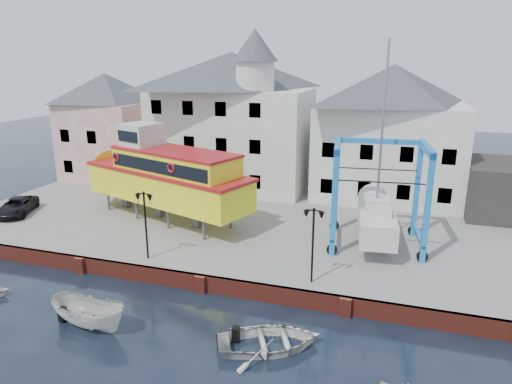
% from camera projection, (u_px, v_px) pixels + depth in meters
% --- Properties ---
extents(ground, '(140.00, 140.00, 0.00)m').
position_uv_depth(ground, '(201.00, 292.00, 25.57)').
color(ground, black).
rests_on(ground, ground).
extents(hardstanding, '(44.00, 22.00, 1.00)m').
position_uv_depth(hardstanding, '(259.00, 220.00, 35.49)').
color(hardstanding, slate).
rests_on(hardstanding, ground).
extents(quay_wall, '(44.00, 0.47, 1.00)m').
position_uv_depth(quay_wall, '(202.00, 283.00, 25.53)').
color(quay_wall, maroon).
rests_on(quay_wall, ground).
extents(building_pink, '(8.00, 7.00, 10.30)m').
position_uv_depth(building_pink, '(109.00, 126.00, 45.59)').
color(building_pink, tan).
rests_on(building_pink, hardstanding).
extents(building_white_main, '(14.00, 8.30, 14.00)m').
position_uv_depth(building_white_main, '(233.00, 119.00, 41.78)').
color(building_white_main, beige).
rests_on(building_white_main, hardstanding).
extents(building_white_right, '(12.00, 8.00, 11.20)m').
position_uv_depth(building_white_right, '(389.00, 133.00, 38.48)').
color(building_white_right, beige).
rests_on(building_white_right, hardstanding).
extents(lamp_post_left, '(1.12, 0.32, 4.20)m').
position_uv_depth(lamp_post_left, '(145.00, 208.00, 26.68)').
color(lamp_post_left, black).
rests_on(lamp_post_left, hardstanding).
extents(lamp_post_right, '(1.12, 0.32, 4.20)m').
position_uv_depth(lamp_post_right, '(313.00, 226.00, 23.75)').
color(lamp_post_right, black).
rests_on(lamp_post_right, hardstanding).
extents(tour_boat, '(16.43, 8.87, 7.00)m').
position_uv_depth(tour_boat, '(158.00, 175.00, 33.97)').
color(tour_boat, '#59595E').
rests_on(tour_boat, hardstanding).
extents(travel_lift, '(6.42, 8.62, 12.74)m').
position_uv_depth(travel_lift, '(376.00, 210.00, 29.74)').
color(travel_lift, '#1072BB').
rests_on(travel_lift, hardstanding).
extents(van, '(3.68, 4.96, 1.25)m').
position_uv_depth(van, '(17.00, 206.00, 35.32)').
color(van, black).
rests_on(van, hardstanding).
extents(motorboat_a, '(4.54, 2.23, 1.68)m').
position_uv_depth(motorboat_a, '(91.00, 327.00, 22.23)').
color(motorboat_a, silver).
rests_on(motorboat_a, ground).
extents(motorboat_b, '(5.69, 5.07, 0.97)m').
position_uv_depth(motorboat_b, '(269.00, 348.00, 20.61)').
color(motorboat_b, silver).
rests_on(motorboat_b, ground).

